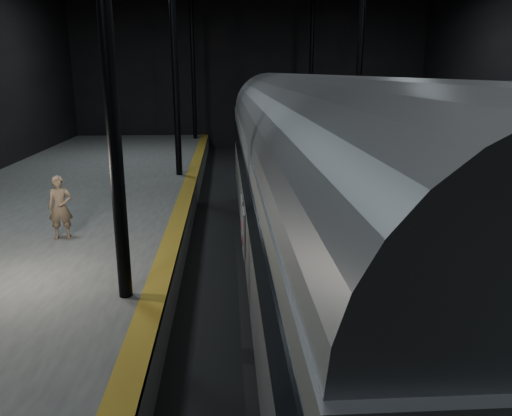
{
  "coord_description": "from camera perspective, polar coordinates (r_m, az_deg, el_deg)",
  "views": [
    {
      "loc": [
        -1.77,
        -13.2,
        5.29
      ],
      "look_at": [
        -1.05,
        -1.25,
        2.0
      ],
      "focal_mm": 35.0,
      "sensor_mm": 36.0,
      "label": 1
    }
  ],
  "objects": [
    {
      "name": "tactile_strip",
      "position": [
        13.95,
        -9.36,
        -2.73
      ],
      "size": [
        0.5,
        43.8,
        0.01
      ],
      "primitive_type": "cube",
      "color": "olive",
      "rests_on": "platform_left"
    },
    {
      "name": "train",
      "position": [
        11.75,
        5.32,
        3.32
      ],
      "size": [
        2.87,
        19.12,
        5.11
      ],
      "color": "#A9ABB1",
      "rests_on": "ground"
    },
    {
      "name": "track",
      "position": [
        14.3,
        3.94,
        -6.08
      ],
      "size": [
        2.4,
        43.0,
        0.24
      ],
      "color": "#3F3328",
      "rests_on": "ground"
    },
    {
      "name": "ground",
      "position": [
        14.33,
        3.94,
        -6.34
      ],
      "size": [
        44.0,
        44.0,
        0.0
      ],
      "primitive_type": "plane",
      "color": "black",
      "rests_on": "ground"
    },
    {
      "name": "platform_left",
      "position": [
        15.16,
        -25.51,
        -4.61
      ],
      "size": [
        9.0,
        43.8,
        1.0
      ],
      "primitive_type": "cube",
      "color": "#4B4B49",
      "rests_on": "ground"
    },
    {
      "name": "woman",
      "position": [
        14.06,
        -21.46,
        0.07
      ],
      "size": [
        0.68,
        0.51,
        1.68
      ],
      "primitive_type": "imported",
      "rotation": [
        0.0,
        0.0,
        0.19
      ],
      "color": "#8D7256",
      "rests_on": "platform_left"
    }
  ]
}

